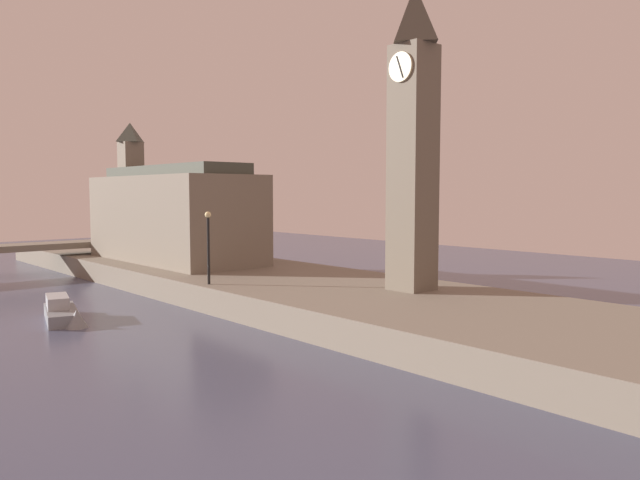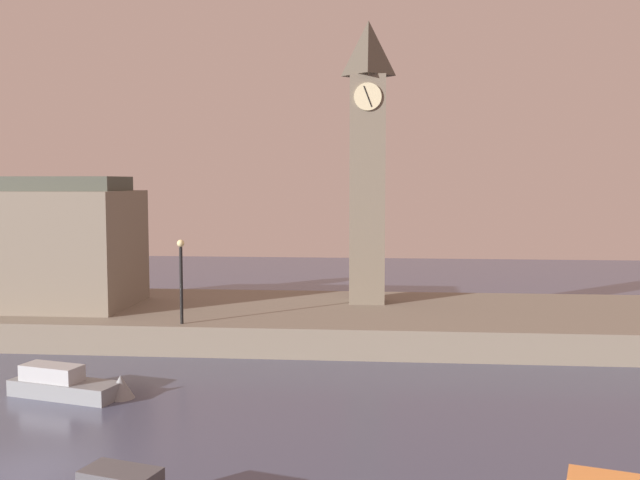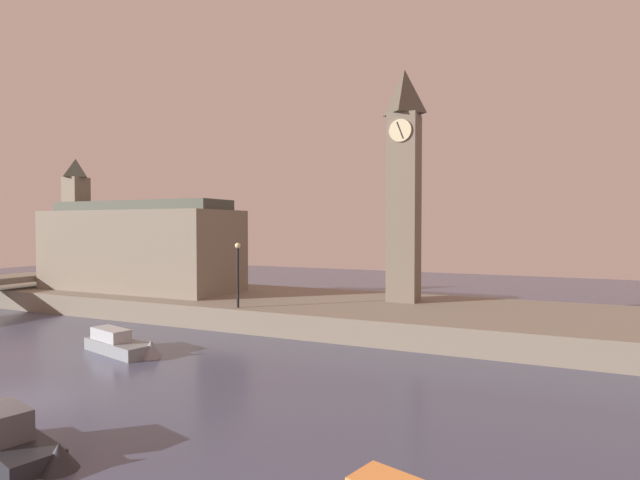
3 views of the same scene
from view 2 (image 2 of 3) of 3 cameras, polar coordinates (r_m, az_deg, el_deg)
The scene contains 5 objects.
ground_plane at distance 23.69m, azimuth -22.33°, elevation -16.78°, with size 120.00×120.00×0.00m, color #474C66.
far_embankment at distance 41.59m, azimuth -9.57°, elevation -6.15°, with size 70.00×12.00×1.50m, color slate.
clock_tower at distance 41.50m, azimuth 3.82°, elevation 6.44°, with size 2.22×2.27×16.08m.
streetlamp at distance 35.96m, azimuth -10.96°, elevation -2.50°, with size 0.36×0.36×4.17m.
boat_cruiser_grey at distance 30.56m, azimuth -18.73°, elevation -10.88°, with size 5.44×2.58×1.48m.
Camera 2 is at (10.36, -19.52, 8.54)m, focal length 40.36 mm.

